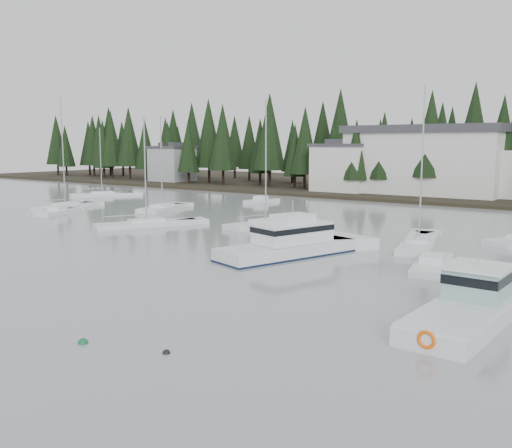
{
  "coord_description": "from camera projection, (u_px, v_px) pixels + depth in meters",
  "views": [
    {
      "loc": [
        27.32,
        -7.67,
        8.51
      ],
      "look_at": [
        2.2,
        26.62,
        2.5
      ],
      "focal_mm": 40.0,
      "sensor_mm": 36.0,
      "label": 1
    }
  ],
  "objects": [
    {
      "name": "far_shore_land",
      "position": [
        481.0,
        192.0,
        100.78
      ],
      "size": [
        240.0,
        54.0,
        1.0
      ],
      "primitive_type": "cube",
      "color": "black",
      "rests_on": "ground"
    },
    {
      "name": "conifer_treeline",
      "position": [
        462.0,
        197.0,
        91.99
      ],
      "size": [
        200.0,
        22.0,
        20.0
      ],
      "primitive_type": null,
      "color": "black",
      "rests_on": "ground"
    },
    {
      "name": "house_west",
      "position": [
        343.0,
        167.0,
        96.28
      ],
      "size": [
        9.54,
        7.42,
        8.75
      ],
      "color": "silver",
      "rests_on": "ground"
    },
    {
      "name": "house_far_west",
      "position": [
        172.0,
        163.0,
        122.49
      ],
      "size": [
        8.48,
        7.42,
        8.25
      ],
      "color": "#999EA0",
      "rests_on": "ground"
    },
    {
      "name": "harbor_inn",
      "position": [
        438.0,
        161.0,
        89.99
      ],
      "size": [
        29.5,
        11.5,
        10.9
      ],
      "color": "silver",
      "rests_on": "ground"
    },
    {
      "name": "cabin_cruiser_center",
      "position": [
        289.0,
        246.0,
        43.44
      ],
      "size": [
        6.71,
        11.98,
        4.91
      ],
      "rotation": [
        0.0,
        0.0,
        1.28
      ],
      "color": "silver",
      "rests_on": "ground"
    },
    {
      "name": "lobster_boat_teal",
      "position": [
        467.0,
        312.0,
        26.99
      ],
      "size": [
        3.49,
        9.27,
        5.08
      ],
      "rotation": [
        0.0,
        0.0,
        1.54
      ],
      "color": "silver",
      "rests_on": "ground"
    },
    {
      "name": "sailboat_0",
      "position": [
        147.0,
        226.0,
        59.1
      ],
      "size": [
        6.91,
        10.66,
        11.7
      ],
      "rotation": [
        0.0,
        0.0,
        1.11
      ],
      "color": "silver",
      "rests_on": "ground"
    },
    {
      "name": "sailboat_1",
      "position": [
        102.0,
        196.0,
        92.92
      ],
      "size": [
        7.28,
        10.18,
        11.56
      ],
      "rotation": [
        0.0,
        0.0,
        1.08
      ],
      "color": "silver",
      "rests_on": "ground"
    },
    {
      "name": "sailboat_5",
      "position": [
        66.0,
        208.0,
        75.48
      ],
      "size": [
        3.68,
        9.17,
        15.01
      ],
      "rotation": [
        0.0,
        0.0,
        1.68
      ],
      "color": "silver",
      "rests_on": "ground"
    },
    {
      "name": "sailboat_6",
      "position": [
        163.0,
        209.0,
        73.63
      ],
      "size": [
        5.3,
        9.01,
        12.55
      ],
      "rotation": [
        0.0,
        0.0,
        1.86
      ],
      "color": "silver",
      "rests_on": "ground"
    },
    {
      "name": "sailboat_7",
      "position": [
        266.0,
        226.0,
        59.06
      ],
      "size": [
        4.8,
        9.7,
        13.47
      ],
      "rotation": [
        0.0,
        0.0,
        1.34
      ],
      "color": "silver",
      "rests_on": "ground"
    },
    {
      "name": "sailboat_9",
      "position": [
        419.0,
        245.0,
        47.78
      ],
      "size": [
        5.27,
        11.24,
        13.75
      ],
      "rotation": [
        0.0,
        0.0,
        1.83
      ],
      "color": "silver",
      "rests_on": "ground"
    },
    {
      "name": "runabout_0",
      "position": [
        58.0,
        213.0,
        69.17
      ],
      "size": [
        3.87,
        6.46,
        1.42
      ],
      "rotation": [
        0.0,
        0.0,
        1.87
      ],
      "color": "silver",
      "rests_on": "ground"
    },
    {
      "name": "runabout_1",
      "position": [
        432.0,
        267.0,
        38.91
      ],
      "size": [
        3.58,
        6.99,
        1.42
      ],
      "rotation": [
        0.0,
        0.0,
        1.79
      ],
      "color": "silver",
      "rests_on": "ground"
    },
    {
      "name": "runabout_3",
      "position": [
        261.0,
        202.0,
        82.32
      ],
      "size": [
        2.55,
        5.43,
        1.42
      ],
      "rotation": [
        0.0,
        0.0,
        1.5
      ],
      "color": "silver",
      "rests_on": "ground"
    },
    {
      "name": "mooring_buoy_green",
      "position": [
        83.0,
        343.0,
        24.49
      ],
      "size": [
        0.45,
        0.45,
        0.45
      ],
      "primitive_type": "sphere",
      "color": "#145933",
      "rests_on": "ground"
    },
    {
      "name": "mooring_buoy_dark",
      "position": [
        166.0,
        353.0,
        23.32
      ],
      "size": [
        0.33,
        0.33,
        0.33
      ],
      "primitive_type": "sphere",
      "color": "black",
      "rests_on": "ground"
    }
  ]
}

